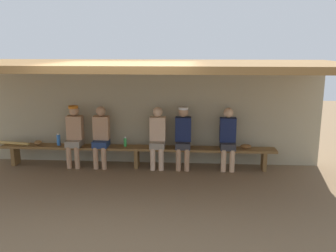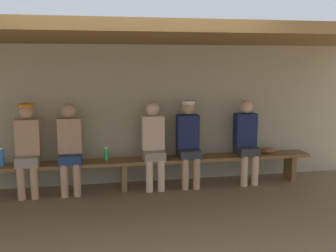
# 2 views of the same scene
# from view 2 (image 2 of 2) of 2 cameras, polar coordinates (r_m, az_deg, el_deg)

# --- Properties ---
(ground_plane) EXTENTS (24.00, 24.00, 0.00)m
(ground_plane) POSITION_cam_2_polar(r_m,az_deg,el_deg) (4.58, -5.08, -15.52)
(ground_plane) COLOR brown
(back_wall) EXTENTS (8.00, 0.20, 2.20)m
(back_wall) POSITION_cam_2_polar(r_m,az_deg,el_deg) (6.20, -7.05, 1.71)
(back_wall) COLOR tan
(back_wall) RESTS_ON ground
(dugout_roof) EXTENTS (8.00, 2.80, 0.12)m
(dugout_roof) POSITION_cam_2_polar(r_m,az_deg,el_deg) (4.86, -6.32, 13.30)
(dugout_roof) COLOR brown
(dugout_roof) RESTS_ON back_wall
(bench) EXTENTS (6.00, 0.36, 0.46)m
(bench) POSITION_cam_2_polar(r_m,az_deg,el_deg) (5.90, -6.62, -5.75)
(bench) COLOR brown
(bench) RESTS_ON ground
(player_leftmost) EXTENTS (0.34, 0.42, 1.34)m
(player_leftmost) POSITION_cam_2_polar(r_m,az_deg,el_deg) (5.87, -2.19, -2.33)
(player_leftmost) COLOR gray
(player_leftmost) RESTS_ON ground
(player_in_blue) EXTENTS (0.34, 0.42, 1.34)m
(player_in_blue) POSITION_cam_2_polar(r_m,az_deg,el_deg) (6.27, 11.55, -1.77)
(player_in_blue) COLOR #333338
(player_in_blue) RESTS_ON ground
(player_in_white) EXTENTS (0.34, 0.42, 1.34)m
(player_in_white) POSITION_cam_2_polar(r_m,az_deg,el_deg) (5.89, -20.11, -2.71)
(player_in_white) COLOR gray
(player_in_white) RESTS_ON ground
(player_in_red) EXTENTS (0.34, 0.42, 1.34)m
(player_in_red) POSITION_cam_2_polar(r_m,az_deg,el_deg) (5.83, -14.36, -2.73)
(player_in_red) COLOR navy
(player_in_red) RESTS_ON ground
(player_near_post) EXTENTS (0.34, 0.42, 1.34)m
(player_near_post) POSITION_cam_2_polar(r_m,az_deg,el_deg) (5.97, 3.05, -1.97)
(player_near_post) COLOR #333338
(player_near_post) RESTS_ON ground
(water_bottle_clear) EXTENTS (0.08, 0.08, 0.26)m
(water_bottle_clear) POSITION_cam_2_polar(r_m,az_deg,el_deg) (6.01, -23.50, -4.26)
(water_bottle_clear) COLOR blue
(water_bottle_clear) RESTS_ON bench
(water_bottle_green) EXTENTS (0.06, 0.06, 0.21)m
(water_bottle_green) POSITION_cam_2_polar(r_m,az_deg,el_deg) (5.88, -9.17, -4.13)
(water_bottle_green) COLOR green
(water_bottle_green) RESTS_ON bench
(baseball_glove_tan) EXTENTS (0.24, 0.18, 0.09)m
(baseball_glove_tan) POSITION_cam_2_polar(r_m,az_deg,el_deg) (6.49, 14.61, -3.52)
(baseball_glove_tan) COLOR brown
(baseball_glove_tan) RESTS_ON bench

